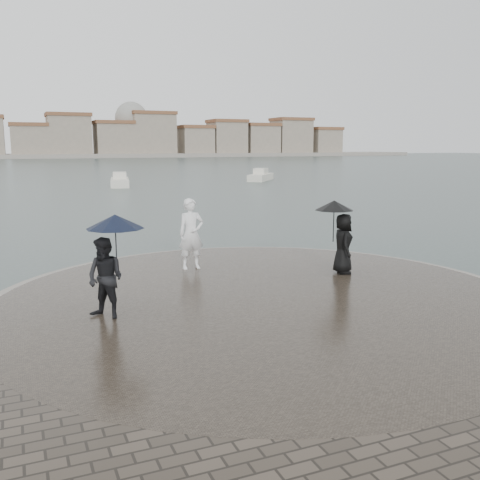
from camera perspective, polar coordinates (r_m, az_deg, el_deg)
name	(u,v)px	position (r m, az deg, el deg)	size (l,w,h in m)	color
ground	(351,371)	(9.41, 11.81, -13.54)	(400.00, 400.00, 0.00)	#2B3835
kerb_ring	(262,305)	(12.20, 2.40, -6.97)	(12.50, 12.50, 0.32)	gray
quay_tip	(262,304)	(12.19, 2.40, -6.87)	(11.90, 11.90, 0.36)	#2D261E
statue	(191,234)	(14.72, -5.23, 0.66)	(0.71, 0.47, 1.95)	white
visitor_left	(109,260)	(10.78, -13.85, -2.07)	(1.31, 1.16, 2.04)	black
visitor_right	(340,232)	(14.36, 10.66, 0.83)	(1.14, 1.07, 1.95)	black
far_skyline	(5,138)	(167.75, -23.76, 9.89)	(260.00, 20.00, 37.00)	gray
boats	(122,184)	(48.55, -12.48, 5.88)	(36.11, 16.39, 1.50)	silver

